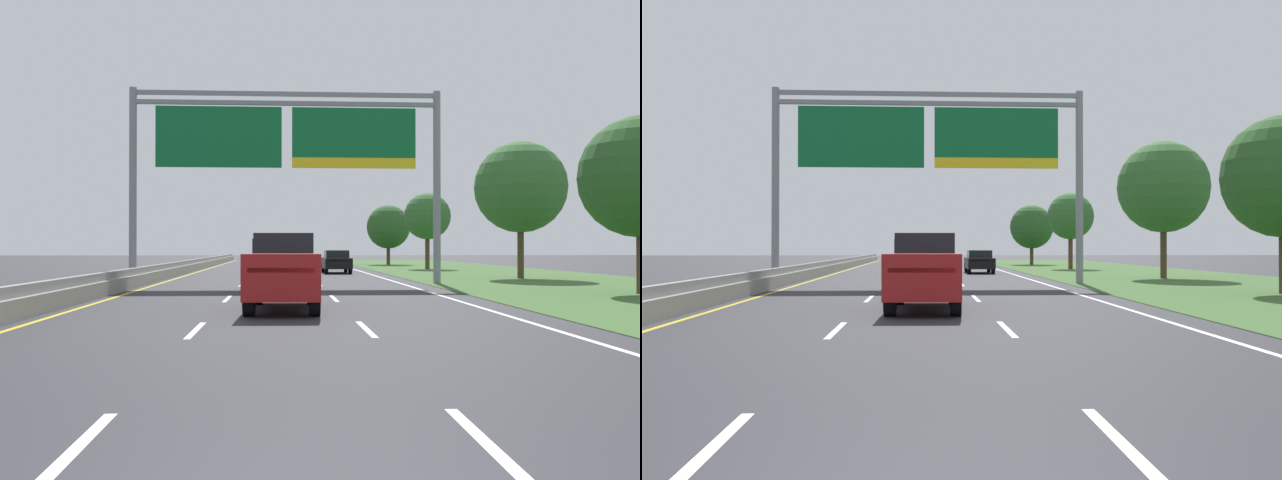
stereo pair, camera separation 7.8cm
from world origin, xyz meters
The scene contains 12 objects.
ground_plane centered at (0.00, 35.00, 0.00)m, with size 220.00×220.00×0.00m, color #2B2B30.
lane_striping centered at (0.00, 34.54, 0.00)m, with size 11.96×106.00×0.01m.
grass_verge_right centered at (13.95, 35.00, 0.01)m, with size 14.00×110.00×0.02m, color #3D602D.
median_barrier_concrete centered at (-6.60, 35.00, 0.35)m, with size 0.60×110.00×0.85m.
overhead_sign_gantry centered at (0.30, 28.82, 6.69)m, with size 15.06×0.42×9.43m.
pickup_truck_red centered at (0.07, 15.34, 1.07)m, with size 2.15×5.46×2.20m.
car_gold_centre_lane_sedan centered at (-0.06, 41.22, 0.82)m, with size 1.92×4.44×1.57m.
car_black_right_lane_sedan centered at (3.85, 42.92, 0.82)m, with size 1.84×4.41×1.57m.
car_white_centre_lane_suv centered at (-0.23, 23.15, 1.10)m, with size 1.99×4.74×2.11m.
roadside_tree_mid centered at (13.61, 33.94, 5.19)m, with size 5.18×5.18×7.79m.
roadside_tree_far centered at (11.91, 50.93, 4.28)m, with size 3.78×3.78×6.19m.
roadside_tree_distant centered at (10.87, 64.55, 3.81)m, with size 4.38×4.38×6.01m.
Camera 1 is at (-0.04, -4.58, 1.80)m, focal length 38.90 mm.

